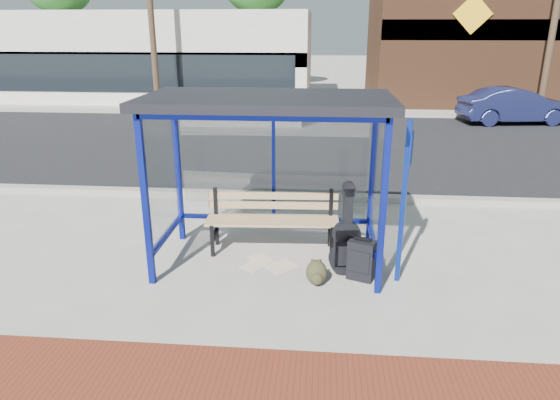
# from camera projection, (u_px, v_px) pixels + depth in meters

# --- Properties ---
(ground) EXTENTS (120.00, 120.00, 0.00)m
(ground) POSITION_uv_depth(u_px,v_px,m) (269.00, 262.00, 7.33)
(ground) COLOR #B2ADA0
(ground) RESTS_ON ground
(brick_paver_strip) EXTENTS (60.00, 1.00, 0.01)m
(brick_paver_strip) POSITION_uv_depth(u_px,v_px,m) (240.00, 379.00, 4.88)
(brick_paver_strip) COLOR maroon
(brick_paver_strip) RESTS_ON ground
(curb_near) EXTENTS (60.00, 0.25, 0.12)m
(curb_near) POSITION_uv_depth(u_px,v_px,m) (284.00, 196.00, 10.04)
(curb_near) COLOR gray
(curb_near) RESTS_ON ground
(street_asphalt) EXTENTS (60.00, 10.00, 0.00)m
(street_asphalt) POSITION_uv_depth(u_px,v_px,m) (298.00, 144.00, 14.86)
(street_asphalt) COLOR black
(street_asphalt) RESTS_ON ground
(curb_far) EXTENTS (60.00, 0.25, 0.12)m
(curb_far) POSITION_uv_depth(u_px,v_px,m) (305.00, 114.00, 19.65)
(curb_far) COLOR gray
(curb_far) RESTS_ON ground
(far_sidewalk) EXTENTS (60.00, 4.00, 0.01)m
(far_sidewalk) POSITION_uv_depth(u_px,v_px,m) (306.00, 108.00, 21.45)
(far_sidewalk) COLOR #B2ADA0
(far_sidewalk) RESTS_ON ground
(bus_shelter) EXTENTS (3.30, 1.80, 2.42)m
(bus_shelter) POSITION_uv_depth(u_px,v_px,m) (268.00, 121.00, 6.72)
(bus_shelter) COLOR navy
(bus_shelter) RESTS_ON ground
(storefront_white) EXTENTS (18.00, 6.04, 4.00)m
(storefront_white) POSITION_uv_depth(u_px,v_px,m) (125.00, 56.00, 24.35)
(storefront_white) COLOR silver
(storefront_white) RESTS_ON ground
(storefront_brown) EXTENTS (10.00, 7.08, 6.40)m
(storefront_brown) POSITION_uv_depth(u_px,v_px,m) (483.00, 30.00, 23.05)
(storefront_brown) COLOR #59331E
(storefront_brown) RESTS_ON ground
(utility_pole_west) EXTENTS (1.60, 0.24, 8.00)m
(utility_pole_west) POSITION_uv_depth(u_px,v_px,m) (150.00, 5.00, 19.10)
(utility_pole_west) COLOR #4C3826
(utility_pole_west) RESTS_ON ground
(utility_pole_east) EXTENTS (1.60, 0.24, 8.00)m
(utility_pole_east) POSITION_uv_depth(u_px,v_px,m) (557.00, 3.00, 17.87)
(utility_pole_east) COLOR #4C3826
(utility_pole_east) RESTS_ON ground
(bench) EXTENTS (2.02, 0.59, 0.95)m
(bench) POSITION_uv_depth(u_px,v_px,m) (273.00, 217.00, 7.59)
(bench) COLOR black
(bench) RESTS_ON ground
(guitar_bag) EXTENTS (0.48, 0.21, 1.26)m
(guitar_bag) POSITION_uv_depth(u_px,v_px,m) (346.00, 243.00, 6.84)
(guitar_bag) COLOR black
(guitar_bag) RESTS_ON ground
(suitcase) EXTENTS (0.41, 0.34, 0.62)m
(suitcase) POSITION_uv_depth(u_px,v_px,m) (361.00, 260.00, 6.75)
(suitcase) COLOR black
(suitcase) RESTS_ON ground
(backpack) EXTENTS (0.30, 0.28, 0.34)m
(backpack) POSITION_uv_depth(u_px,v_px,m) (317.00, 273.00, 6.65)
(backpack) COLOR #2D2C19
(backpack) RESTS_ON ground
(sign_post) EXTENTS (0.12, 0.27, 2.20)m
(sign_post) POSITION_uv_depth(u_px,v_px,m) (405.00, 194.00, 6.40)
(sign_post) COLOR navy
(sign_post) RESTS_ON ground
(newspaper_a) EXTENTS (0.43, 0.45, 0.01)m
(newspaper_a) POSITION_uv_depth(u_px,v_px,m) (254.00, 266.00, 7.21)
(newspaper_a) COLOR white
(newspaper_a) RESTS_ON ground
(newspaper_b) EXTENTS (0.43, 0.44, 0.01)m
(newspaper_b) POSITION_uv_depth(u_px,v_px,m) (261.00, 259.00, 7.42)
(newspaper_b) COLOR white
(newspaper_b) RESTS_ON ground
(newspaper_c) EXTENTS (0.53, 0.53, 0.01)m
(newspaper_c) POSITION_uv_depth(u_px,v_px,m) (282.00, 266.00, 7.19)
(newspaper_c) COLOR white
(newspaper_c) RESTS_ON ground
(parked_car) EXTENTS (4.02, 1.87, 1.28)m
(parked_car) POSITION_uv_depth(u_px,v_px,m) (515.00, 106.00, 17.82)
(parked_car) COLOR #1A1F48
(parked_car) RESTS_ON ground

